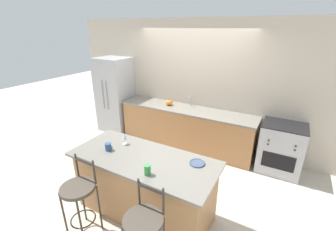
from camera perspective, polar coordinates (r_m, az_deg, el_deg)
The scene contains 14 objects.
ground_plane at distance 4.92m, azimuth 2.47°, elevation -9.32°, with size 18.00×18.00×0.00m, color beige.
wall_back at distance 4.99m, azimuth 6.37°, elevation 7.86°, with size 6.00×0.07×2.70m.
back_counter at distance 5.01m, azimuth 4.50°, elevation -2.95°, with size 3.00×0.67×0.90m.
sink_faucet at distance 4.97m, azimuth 5.67°, elevation 4.03°, with size 0.02×0.13×0.22m.
kitchen_island at distance 3.31m, azimuth -6.07°, elevation -17.22°, with size 2.00×0.87×0.91m.
refrigerator at distance 5.83m, azimuth -13.20°, elevation 5.09°, with size 0.78×0.72×1.84m.
oven_range at distance 4.63m, azimuth 26.70°, elevation -7.38°, with size 0.73×0.64×0.93m.
bar_stool_near at distance 3.13m, azimuth -21.56°, elevation -18.29°, with size 0.42×0.42×1.07m.
bar_stool_far at distance 2.60m, azimuth -6.10°, elevation -26.60°, with size 0.42×0.42×1.07m.
dinner_plate at distance 2.93m, azimuth 7.45°, elevation -11.87°, with size 0.20×0.20×0.02m.
wine_glass at distance 3.35m, azimuth -11.01°, elevation -5.25°, with size 0.08×0.08×0.18m.
coffee_mug at distance 3.28m, azimuth -14.92°, elevation -7.67°, with size 0.12×0.09×0.10m.
tumbler_cup at distance 2.70m, azimuth -5.26°, elevation -13.58°, with size 0.08×0.08×0.12m.
pumpkin_decoration at distance 4.99m, azimuth 0.28°, elevation 3.32°, with size 0.16×0.16×0.15m.
Camera 1 is at (1.87, -3.77, 2.54)m, focal length 24.00 mm.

